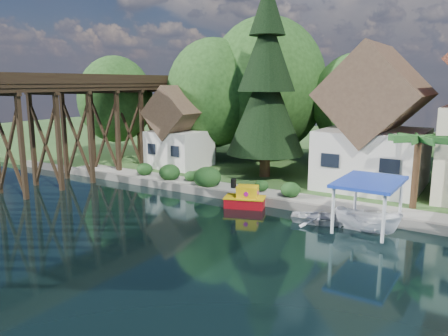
{
  "coord_description": "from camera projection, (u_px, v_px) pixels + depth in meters",
  "views": [
    {
      "loc": [
        15.12,
        -18.87,
        8.62
      ],
      "look_at": [
        -0.55,
        6.0,
        2.83
      ],
      "focal_mm": 35.0,
      "sensor_mm": 36.0,
      "label": 1
    }
  ],
  "objects": [
    {
      "name": "ground",
      "position": [
        177.0,
        234.0,
        25.24
      ],
      "size": [
        140.0,
        140.0,
        0.0
      ],
      "primitive_type": "plane",
      "color": "black",
      "rests_on": "ground"
    },
    {
      "name": "bank",
      "position": [
        349.0,
        152.0,
        53.41
      ],
      "size": [
        140.0,
        52.0,
        0.5
      ],
      "primitive_type": "cube",
      "color": "#2A4F1F",
      "rests_on": "ground"
    },
    {
      "name": "seawall",
      "position": [
        296.0,
        206.0,
        29.73
      ],
      "size": [
        60.0,
        0.4,
        0.62
      ],
      "primitive_type": "cube",
      "color": "slate",
      "rests_on": "ground"
    },
    {
      "name": "promenade",
      "position": [
        331.0,
        203.0,
        29.72
      ],
      "size": [
        50.0,
        2.6,
        0.06
      ],
      "primitive_type": "cube",
      "color": "gray",
      "rests_on": "bank"
    },
    {
      "name": "trestle_bridge",
      "position": [
        64.0,
        122.0,
        36.86
      ],
      "size": [
        4.12,
        44.18,
        9.3
      ],
      "color": "black",
      "rests_on": "ground"
    },
    {
      "name": "house_left",
      "position": [
        375.0,
        128.0,
        33.86
      ],
      "size": [
        7.64,
        8.64,
        11.02
      ],
      "color": "silver",
      "rests_on": "bank"
    },
    {
      "name": "shed",
      "position": [
        180.0,
        132.0,
        42.28
      ],
      "size": [
        5.09,
        5.4,
        7.85
      ],
      "color": "silver",
      "rests_on": "bank"
    },
    {
      "name": "bg_trees",
      "position": [
        324.0,
        97.0,
        40.95
      ],
      "size": [
        49.9,
        13.3,
        10.57
      ],
      "color": "#382314",
      "rests_on": "bank"
    },
    {
      "name": "shrubs",
      "position": [
        203.0,
        176.0,
        35.09
      ],
      "size": [
        15.76,
        2.47,
        1.7
      ],
      "color": "#173A15",
      "rests_on": "bank"
    },
    {
      "name": "conifer",
      "position": [
        266.0,
        84.0,
        36.77
      ],
      "size": [
        6.7,
        6.7,
        16.49
      ],
      "color": "#382314",
      "rests_on": "bank"
    },
    {
      "name": "palm_tree",
      "position": [
        418.0,
        141.0,
        27.81
      ],
      "size": [
        4.34,
        4.34,
        5.07
      ],
      "color": "#382314",
      "rests_on": "bank"
    },
    {
      "name": "tugboat",
      "position": [
        245.0,
        199.0,
        30.5
      ],
      "size": [
        3.15,
        2.37,
        2.03
      ],
      "color": "#AB0B14",
      "rests_on": "ground"
    },
    {
      "name": "boat_white_a",
      "position": [
        323.0,
        216.0,
        27.15
      ],
      "size": [
        4.61,
        3.89,
        0.82
      ],
      "primitive_type": "imported",
      "rotation": [
        0.0,
        0.0,
        1.88
      ],
      "color": "white",
      "rests_on": "ground"
    },
    {
      "name": "boat_canopy",
      "position": [
        368.0,
        210.0,
        25.25
      ],
      "size": [
        3.93,
        4.89,
        3.12
      ],
      "color": "white",
      "rests_on": "ground"
    }
  ]
}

